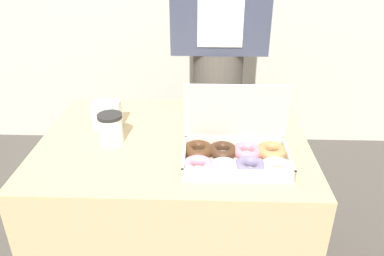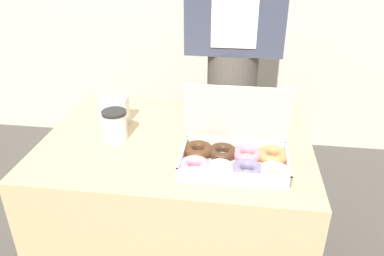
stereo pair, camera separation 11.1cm
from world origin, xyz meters
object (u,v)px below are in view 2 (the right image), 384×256
Objects in this scene: donut_box at (235,155)px; napkin_holder at (114,111)px; person_customer at (233,51)px; coffee_cup at (115,125)px.

napkin_holder is (-0.47, 0.24, 0.02)m from donut_box.
person_customer is at bearing 48.95° from napkin_holder.
donut_box reaches higher than napkin_holder.
donut_box is 3.36× the size of coffee_cup.
coffee_cup is at bearing -70.50° from napkin_holder.
person_customer is (-0.04, 0.74, 0.13)m from donut_box.
donut_box is 0.45m from coffee_cup.
coffee_cup is 0.13m from napkin_holder.
person_customer is at bearing 58.08° from coffee_cup.
person_customer is (0.44, 0.50, 0.11)m from napkin_holder.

